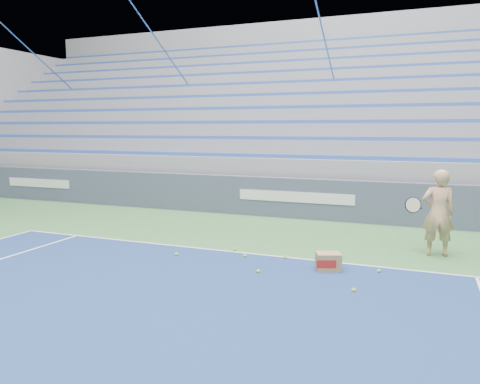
# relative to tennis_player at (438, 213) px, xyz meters

# --- Properties ---
(sponsor_barrier) EXTENTS (30.00, 0.32, 1.10)m
(sponsor_barrier) POSITION_rel_tennis_player_xyz_m (-3.50, 2.76, -0.29)
(sponsor_barrier) COLOR #404761
(sponsor_barrier) RESTS_ON ground
(bleachers) EXTENTS (31.00, 9.15, 7.30)m
(bleachers) POSITION_rel_tennis_player_xyz_m (-3.51, 8.48, 1.51)
(bleachers) COLOR gray
(bleachers) RESTS_ON ground
(tennis_player) EXTENTS (0.95, 0.88, 1.68)m
(tennis_player) POSITION_rel_tennis_player_xyz_m (0.00, 0.00, 0.00)
(tennis_player) COLOR tan
(tennis_player) RESTS_ON ground
(ball_box) EXTENTS (0.50, 0.45, 0.31)m
(ball_box) POSITION_rel_tennis_player_xyz_m (-1.76, -1.73, -0.69)
(ball_box) COLOR #98784A
(ball_box) RESTS_ON ground
(tennis_ball_0) EXTENTS (0.07, 0.07, 0.07)m
(tennis_ball_0) POSITION_rel_tennis_player_xyz_m (-3.39, -1.50, -0.81)
(tennis_ball_0) COLOR #ABE02D
(tennis_ball_0) RESTS_ON ground
(tennis_ball_1) EXTENTS (0.07, 0.07, 0.07)m
(tennis_ball_1) POSITION_rel_tennis_player_xyz_m (-2.66, -1.33, -0.81)
(tennis_ball_1) COLOR #ABE02D
(tennis_ball_1) RESTS_ON ground
(tennis_ball_2) EXTENTS (0.07, 0.07, 0.07)m
(tennis_ball_2) POSITION_rel_tennis_player_xyz_m (-0.92, -1.56, -0.81)
(tennis_ball_2) COLOR #ABE02D
(tennis_ball_2) RESTS_ON ground
(tennis_ball_3) EXTENTS (0.07, 0.07, 0.07)m
(tennis_ball_3) POSITION_rel_tennis_player_xyz_m (-1.19, -2.68, -0.81)
(tennis_ball_3) COLOR #ABE02D
(tennis_ball_3) RESTS_ON ground
(tennis_ball_4) EXTENTS (0.07, 0.07, 0.07)m
(tennis_ball_4) POSITION_rel_tennis_player_xyz_m (-2.83, -2.34, -0.81)
(tennis_ball_4) COLOR #ABE02D
(tennis_ball_4) RESTS_ON ground
(tennis_ball_5) EXTENTS (0.07, 0.07, 0.07)m
(tennis_ball_5) POSITION_rel_tennis_player_xyz_m (-4.67, -1.88, -0.81)
(tennis_ball_5) COLOR #ABE02D
(tennis_ball_5) RESTS_ON ground
(tennis_ball_6) EXTENTS (0.07, 0.07, 0.07)m
(tennis_ball_6) POSITION_rel_tennis_player_xyz_m (-3.77, -1.11, -0.81)
(tennis_ball_6) COLOR #ABE02D
(tennis_ball_6) RESTS_ON ground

